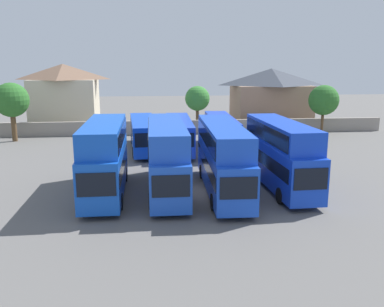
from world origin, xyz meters
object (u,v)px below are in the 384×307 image
(bus_1, at_px, (105,155))
(bus_6, at_px, (179,133))
(house_terrace_centre, at_px, (271,97))
(tree_right_of_lot, at_px, (11,100))
(bus_4, at_px, (281,152))
(bus_3, at_px, (223,155))
(bus_7, at_px, (221,131))
(bus_2, at_px, (167,153))
(bus_5, at_px, (144,133))
(tree_behind_wall, at_px, (324,100))
(tree_left_of_lot, at_px, (197,99))
(house_terrace_left, at_px, (64,96))

(bus_1, relative_size, bus_6, 0.87)
(house_terrace_centre, distance_m, tree_right_of_lot, 35.11)
(bus_4, bearing_deg, bus_3, -86.46)
(bus_7, distance_m, tree_right_of_lot, 24.83)
(bus_2, distance_m, bus_5, 14.74)
(bus_4, bearing_deg, bus_7, -174.12)
(bus_4, bearing_deg, bus_1, -91.08)
(bus_6, height_order, tree_behind_wall, tree_behind_wall)
(bus_4, relative_size, bus_6, 0.89)
(tree_right_of_lot, bearing_deg, tree_left_of_lot, 13.75)
(bus_1, relative_size, house_terrace_centre, 0.92)
(bus_4, xyz_separation_m, tree_left_of_lot, (-3.00, 26.94, 1.58))
(bus_6, bearing_deg, bus_5, -94.15)
(bus_7, bearing_deg, bus_5, -92.35)
(bus_1, distance_m, tree_behind_wall, 34.08)
(bus_2, xyz_separation_m, tree_right_of_lot, (-17.16, 21.28, 2.03))
(bus_2, bearing_deg, house_terrace_left, -156.75)
(bus_4, xyz_separation_m, bus_7, (-1.91, 14.13, -0.79))
(bus_6, height_order, tree_right_of_lot, tree_right_of_lot)
(bus_6, relative_size, house_terrace_left, 1.29)
(house_terrace_centre, bearing_deg, tree_left_of_lot, -160.88)
(bus_4, relative_size, bus_7, 0.92)
(bus_5, height_order, bus_6, bus_6)
(bus_3, relative_size, bus_4, 1.13)
(bus_3, height_order, house_terrace_centre, house_terrace_centre)
(tree_left_of_lot, bearing_deg, bus_7, -85.13)
(bus_5, distance_m, house_terrace_centre, 24.64)
(bus_5, xyz_separation_m, bus_7, (8.24, -0.63, 0.12))
(tree_behind_wall, distance_m, tree_right_of_lot, 38.31)
(bus_5, bearing_deg, tree_behind_wall, 104.96)
(bus_6, bearing_deg, tree_left_of_lot, 166.04)
(bus_4, xyz_separation_m, tree_right_of_lot, (-25.48, 21.44, 2.05))
(bus_7, bearing_deg, bus_1, -34.84)
(bus_6, bearing_deg, bus_7, 87.69)
(bus_1, bearing_deg, house_terrace_centre, 145.60)
(bus_3, xyz_separation_m, house_terrace_centre, (12.70, 31.28, 1.50))
(bus_6, bearing_deg, bus_2, -6.42)
(bus_3, relative_size, bus_5, 1.00)
(bus_5, bearing_deg, tree_right_of_lot, -117.07)
(house_terrace_left, bearing_deg, bus_2, -67.02)
(bus_3, height_order, house_terrace_left, house_terrace_left)
(bus_3, xyz_separation_m, tree_left_of_lot, (1.36, 27.35, 1.61))
(bus_4, xyz_separation_m, house_terrace_centre, (8.34, 30.87, 1.46))
(house_terrace_left, height_order, tree_right_of_lot, house_terrace_left)
(bus_4, relative_size, house_terrace_centre, 0.94)
(tree_behind_wall, height_order, tree_right_of_lot, tree_right_of_lot)
(bus_1, relative_size, bus_5, 0.87)
(bus_6, distance_m, tree_right_of_lot, 20.54)
(bus_6, xyz_separation_m, house_terrace_centre, (14.74, 16.46, 2.36))
(bus_2, distance_m, bus_6, 14.40)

